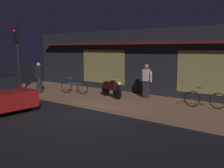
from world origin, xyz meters
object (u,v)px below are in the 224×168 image
motorcycle (112,88)px  traffic_light_pole (18,50)px  bicycle_extra (205,99)px  person_bystander (146,80)px  bicycle_parked (74,87)px  person_photographer (39,77)px

motorcycle → traffic_light_pole: traffic_light_pole is taller
bicycle_extra → person_bystander: (-3.05, 0.38, 0.52)m
bicycle_extra → person_bystander: person_bystander is taller
person_bystander → traffic_light_pole: bearing=-146.8°
motorcycle → bicycle_parked: bearing=-171.7°
motorcycle → bicycle_extra: motorcycle is taller
bicycle_parked → traffic_light_pole: size_ratio=0.45×
motorcycle → person_photographer: person_photographer is taller
bicycle_extra → traffic_light_pole: bearing=-159.5°
person_bystander → traffic_light_pole: size_ratio=0.46×
bicycle_parked → traffic_light_pole: (-1.74, -2.24, 1.97)m
motorcycle → person_photographer: bearing=-159.7°
bicycle_extra → person_bystander: size_ratio=0.98×
bicycle_parked → person_photographer: bearing=-145.1°
motorcycle → bicycle_extra: 4.48m
bicycle_parked → person_bystander: (3.72, 1.34, 0.52)m
traffic_light_pole → bicycle_extra: bearing=20.5°
person_bystander → traffic_light_pole: (-5.47, -3.57, 1.45)m
person_photographer → person_bystander: 5.86m
person_bystander → motorcycle: bearing=-144.4°
person_photographer → bicycle_extra: bearing=13.9°
motorcycle → person_bystander: (1.39, 1.00, 0.38)m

